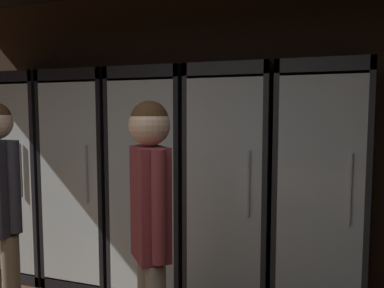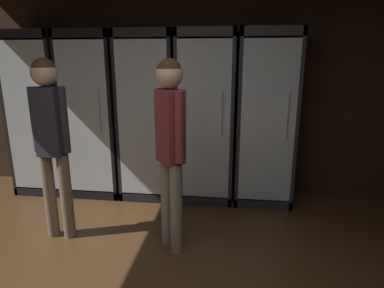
{
  "view_description": "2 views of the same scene",
  "coord_description": "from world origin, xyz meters",
  "views": [
    {
      "loc": [
        0.74,
        -0.29,
        1.63
      ],
      "look_at": [
        -0.19,
        2.62,
        1.37
      ],
      "focal_mm": 33.92,
      "sensor_mm": 36.0,
      "label": 1
    },
    {
      "loc": [
        0.46,
        -1.13,
        1.69
      ],
      "look_at": [
        0.01,
        2.37,
        0.76
      ],
      "focal_mm": 30.26,
      "sensor_mm": 36.0,
      "label": 2
    }
  ],
  "objects": [
    {
      "name": "cooler_far_left",
      "position": [
        -1.95,
        2.72,
        1.0
      ],
      "size": [
        0.66,
        0.62,
        2.02
      ],
      "color": "black",
      "rests_on": "ground"
    },
    {
      "name": "cooler_left",
      "position": [
        -1.26,
        2.72,
        0.99
      ],
      "size": [
        0.66,
        0.62,
        2.02
      ],
      "color": "black",
      "rests_on": "ground"
    },
    {
      "name": "cooler_far_right",
      "position": [
        0.83,
        2.73,
        0.99
      ],
      "size": [
        0.66,
        0.62,
        2.02
      ],
      "color": "#2B2B30",
      "rests_on": "ground"
    },
    {
      "name": "cooler_right",
      "position": [
        0.14,
        2.72,
        0.99
      ],
      "size": [
        0.66,
        0.62,
        2.02
      ],
      "color": "#2B2B30",
      "rests_on": "ground"
    },
    {
      "name": "cooler_center",
      "position": [
        -0.56,
        2.72,
        0.99
      ],
      "size": [
        0.66,
        0.62,
        2.02
      ],
      "color": "black",
      "rests_on": "ground"
    },
    {
      "name": "wall_back",
      "position": [
        0.0,
        3.03,
        1.4
      ],
      "size": [
        6.0,
        0.06,
        2.8
      ],
      "primitive_type": "cube",
      "color": "#382619",
      "rests_on": "ground"
    },
    {
      "name": "shopper_far",
      "position": [
        -0.07,
        1.49,
        1.06
      ],
      "size": [
        0.28,
        0.3,
        1.7
      ],
      "color": "gray",
      "rests_on": "ground"
    }
  ]
}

